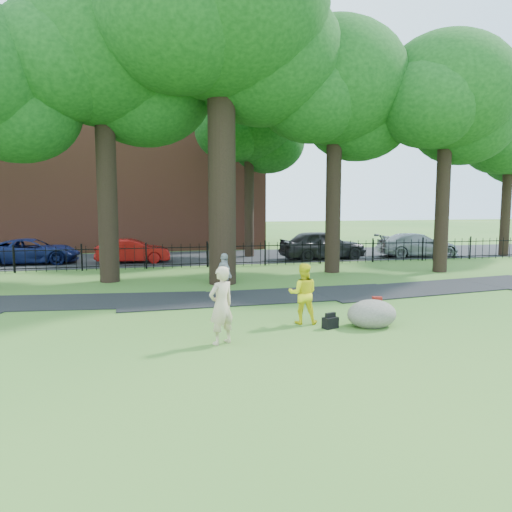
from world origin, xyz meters
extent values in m
plane|color=#346824|center=(0.00, 0.00, 0.00)|extent=(120.00, 120.00, 0.00)
cube|color=black|center=(1.00, 3.90, 0.00)|extent=(36.07, 3.85, 0.03)
cube|color=black|center=(0.00, 16.00, 0.00)|extent=(80.00, 7.00, 0.02)
cube|color=black|center=(0.00, 12.00, 1.02)|extent=(44.00, 0.04, 0.04)
cube|color=black|center=(0.00, 12.00, 0.18)|extent=(44.00, 0.04, 0.04)
cube|color=brown|center=(-4.00, 24.00, 6.00)|extent=(18.00, 8.00, 12.00)
cylinder|color=black|center=(0.00, 7.00, 5.25)|extent=(1.10, 1.10, 10.50)
ellipsoid|color=#0E3610|center=(0.00, 7.00, 10.80)|extent=(8.40, 8.40, 7.14)
ellipsoid|color=#0E3610|center=(1.89, 8.05, 9.30)|extent=(6.72, 6.72, 5.71)
ellipsoid|color=#0E3610|center=(-1.68, 6.16, 9.90)|extent=(6.30, 6.30, 5.36)
ellipsoid|color=#0E3610|center=(-7.65, 8.25, 6.82)|extent=(4.80, 4.80, 4.08)
cylinder|color=black|center=(-4.50, 8.50, 4.55)|extent=(0.80, 0.80, 9.10)
ellipsoid|color=#0E3610|center=(-4.50, 8.50, 9.36)|extent=(7.20, 7.20, 6.12)
ellipsoid|color=#0E3610|center=(-2.88, 9.40, 8.06)|extent=(5.76, 5.76, 4.90)
ellipsoid|color=#0E3610|center=(-5.94, 7.78, 8.58)|extent=(5.40, 5.40, 4.59)
cylinder|color=black|center=(5.50, 9.00, 4.20)|extent=(0.70, 0.70, 8.40)
ellipsoid|color=#0E3610|center=(5.50, 9.00, 8.64)|extent=(6.60, 6.60, 5.61)
ellipsoid|color=#0E3610|center=(6.98, 9.82, 7.44)|extent=(5.28, 5.28, 4.49)
ellipsoid|color=#0E3610|center=(4.18, 8.34, 7.92)|extent=(4.95, 4.95, 4.21)
cylinder|color=black|center=(10.50, 8.00, 4.02)|extent=(0.64, 0.64, 8.05)
ellipsoid|color=#0E3610|center=(10.50, 8.00, 8.28)|extent=(6.20, 6.20, 5.27)
ellipsoid|color=#0E3610|center=(11.89, 8.78, 7.13)|extent=(4.96, 4.96, 4.22)
ellipsoid|color=#0E3610|center=(9.26, 7.38, 7.59)|extent=(4.65, 4.65, 3.95)
imported|color=#CCAE8C|center=(-1.33, -1.38, 0.93)|extent=(0.81, 0.72, 1.86)
imported|color=yellow|center=(1.16, 0.07, 0.84)|extent=(0.95, 0.83, 1.67)
imported|color=#A3A3A7|center=(-0.38, 4.11, 0.78)|extent=(0.67, 0.99, 1.56)
ellipsoid|color=#665F55|center=(2.87, -0.67, 0.40)|extent=(1.43, 1.13, 0.79)
cube|color=black|center=(1.71, -0.60, 0.15)|extent=(0.46, 0.38, 0.30)
cube|color=maroon|center=(4.38, 2.07, 0.11)|extent=(0.36, 0.29, 0.22)
imported|color=maroon|center=(-3.68, 14.46, 0.64)|extent=(3.90, 1.43, 1.28)
imported|color=#0D1541|center=(-8.85, 15.24, 0.67)|extent=(4.82, 2.26, 1.33)
imported|color=black|center=(6.80, 13.83, 0.83)|extent=(5.02, 2.37, 1.66)
imported|color=gray|center=(12.69, 13.72, 0.70)|extent=(4.97, 2.43, 1.39)
camera|label=1|loc=(-3.06, -12.81, 3.44)|focal=35.00mm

